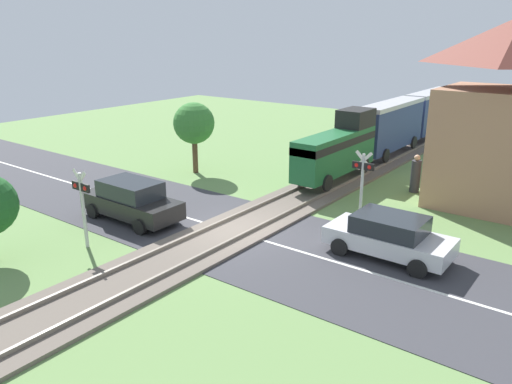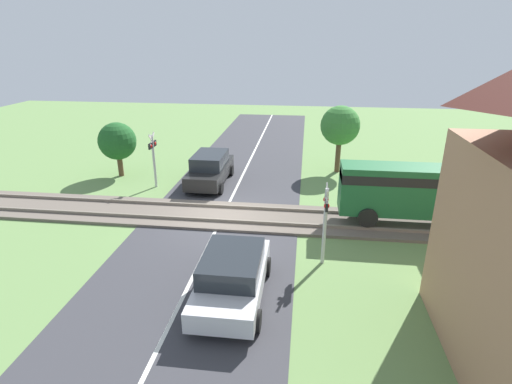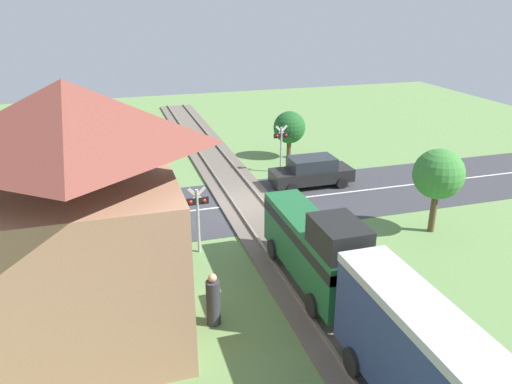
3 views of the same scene
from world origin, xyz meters
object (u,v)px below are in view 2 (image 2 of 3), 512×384
(crossing_signal_west_approach, at_px, (153,152))
(crossing_signal_east_approach, at_px, (326,214))
(car_near_crossing, at_px, (210,168))
(car_far_side, at_px, (232,275))
(pedestrian_by_station, at_px, (482,258))

(crossing_signal_west_approach, bearing_deg, crossing_signal_east_approach, 52.07)
(car_near_crossing, height_order, car_far_side, car_near_crossing)
(crossing_signal_east_approach, bearing_deg, pedestrian_by_station, 84.51)
(car_near_crossing, bearing_deg, pedestrian_by_station, 53.50)
(car_far_side, distance_m, crossing_signal_east_approach, 3.65)
(car_far_side, distance_m, crossing_signal_west_approach, 10.32)
(crossing_signal_east_approach, xyz_separation_m, pedestrian_by_station, (0.46, 4.77, -0.99))
(car_far_side, xyz_separation_m, crossing_signal_east_approach, (-2.28, 2.65, 1.04))
(car_near_crossing, distance_m, pedestrian_by_station, 12.82)
(car_near_crossing, relative_size, car_far_side, 1.08)
(car_far_side, distance_m, pedestrian_by_station, 7.64)
(car_near_crossing, xyz_separation_m, pedestrian_by_station, (7.62, 10.30, -0.02))
(car_far_side, relative_size, crossing_signal_east_approach, 1.46)
(car_far_side, height_order, crossing_signal_east_approach, crossing_signal_east_approach)
(crossing_signal_west_approach, height_order, crossing_signal_east_approach, same)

